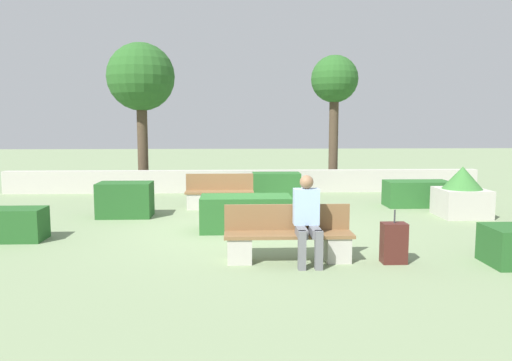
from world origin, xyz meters
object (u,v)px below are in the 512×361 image
Objects in this scene: bench_left_side at (220,196)px; tree_center_left at (334,83)px; suitcase at (394,243)px; bench_front at (288,240)px; planter_corner_left at (462,193)px; tree_leftmost at (141,79)px; person_seated_man at (307,216)px.

tree_center_left is at bearing 43.12° from bench_left_side.
bench_front is at bearing 173.01° from suitcase.
planter_corner_left is 0.25× the size of tree_leftmost.
tree_center_left is at bearing 76.36° from person_seated_man.
person_seated_man is at bearing -103.64° from tree_center_left.
tree_leftmost is at bearing 113.45° from bench_front.
person_seated_man reaches higher than planter_corner_left.
bench_front is 1.57m from suitcase.
tree_center_left is at bearing 111.16° from planter_corner_left.
person_seated_man is at bearing -28.23° from bench_front.
bench_left_side is 5.60m from tree_leftmost.
planter_corner_left is at bearing -16.44° from bench_left_side.
bench_front is 1.73× the size of planter_corner_left.
tree_center_left reaches higher than planter_corner_left.
tree_center_left is at bearing 84.89° from suitcase.
person_seated_man is 0.31× the size of tree_center_left.
planter_corner_left is (4.23, 3.40, 0.19)m from bench_front.
suitcase is at bearing -6.99° from bench_front.
person_seated_man is at bearing 177.79° from suitcase.
tree_leftmost is at bearing 119.70° from bench_left_side.
bench_left_side is 5.03m from person_seated_man.
person_seated_man is 9.10m from tree_center_left.
tree_center_left is (3.50, 3.68, 2.99)m from bench_left_side.
person_seated_man is 1.17× the size of planter_corner_left.
tree_leftmost is (-3.72, 8.57, 3.11)m from bench_front.
bench_left_side is 2.05× the size of suitcase.
person_seated_man is at bearing -138.27° from planter_corner_left.
tree_center_left is at bearing 74.46° from bench_front.
bench_front is 0.43× the size of tree_leftmost.
bench_left_side is 5.89m from tree_center_left.
bench_front is at bearing 151.77° from person_seated_man.
tree_center_left is at bearing -2.10° from tree_leftmost.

